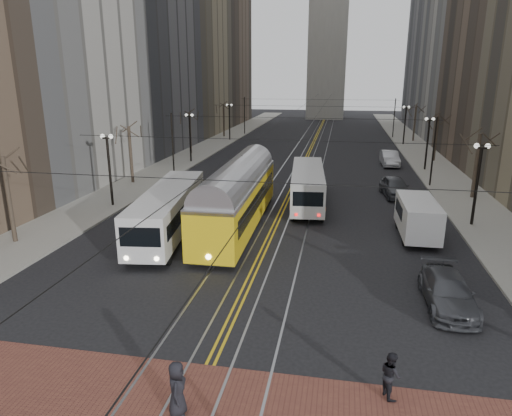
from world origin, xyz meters
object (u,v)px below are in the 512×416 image
at_px(sedan_parked, 448,291).
at_px(pedestrian_a, 177,389).
at_px(streetcar, 238,202).
at_px(rear_bus, 307,187).
at_px(cargo_van, 417,219).
at_px(sedan_silver, 390,158).
at_px(transit_bus, 169,213).
at_px(sedan_grey, 395,187).
at_px(pedestrian_c, 391,375).

bearing_deg(sedan_parked, pedestrian_a, -138.04).
bearing_deg(streetcar, sedan_parked, -38.97).
height_order(rear_bus, sedan_parked, rear_bus).
xyz_separation_m(cargo_van, sedan_silver, (0.59, 25.55, -0.40)).
relative_size(transit_bus, sedan_parked, 2.42).
distance_m(transit_bus, streetcar, 4.81).
bearing_deg(sedan_grey, sedan_silver, 78.87).
distance_m(sedan_grey, pedestrian_c, 27.25).
bearing_deg(sedan_grey, rear_bus, -158.86).
bearing_deg(transit_bus, pedestrian_c, -54.14).
xyz_separation_m(transit_bus, rear_bus, (8.45, 9.20, -0.06)).
bearing_deg(pedestrian_c, rear_bus, -10.61).
height_order(rear_bus, pedestrian_c, rear_bus).
bearing_deg(pedestrian_a, sedan_silver, -23.63).
relative_size(sedan_grey, sedan_silver, 0.97).
relative_size(sedan_silver, pedestrian_a, 2.86).
distance_m(transit_bus, sedan_grey, 20.67).
bearing_deg(sedan_grey, sedan_parked, -96.84).
xyz_separation_m(sedan_silver, pedestrian_c, (-3.73, -41.84, -0.04)).
bearing_deg(sedan_silver, transit_bus, -123.70).
distance_m(cargo_van, sedan_silver, 25.56).
bearing_deg(pedestrian_c, transit_bus, 21.45).
xyz_separation_m(streetcar, sedan_silver, (12.56, 25.60, -0.97)).
height_order(rear_bus, pedestrian_a, rear_bus).
relative_size(streetcar, sedan_grey, 3.07).
height_order(cargo_van, pedestrian_c, cargo_van).
distance_m(sedan_grey, sedan_silver, 14.77).
bearing_deg(cargo_van, sedan_grey, 90.72).
height_order(cargo_van, sedan_grey, cargo_van).
bearing_deg(pedestrian_a, rear_bus, -15.13).
xyz_separation_m(transit_bus, cargo_van, (16.12, 2.46, -0.28)).
xyz_separation_m(cargo_van, pedestrian_a, (-9.75, -18.38, -0.34)).
xyz_separation_m(transit_bus, pedestrian_c, (12.98, -13.83, -0.72)).
bearing_deg(sedan_silver, sedan_grey, -96.29).
bearing_deg(sedan_silver, pedestrian_c, -97.99).
height_order(sedan_grey, pedestrian_c, sedan_grey).
bearing_deg(streetcar, rear_bus, 56.68).
relative_size(transit_bus, rear_bus, 1.08).
xyz_separation_m(pedestrian_a, pedestrian_c, (6.61, 2.08, -0.10)).
distance_m(rear_bus, sedan_parked, 17.92).
xyz_separation_m(sedan_parked, pedestrian_a, (-9.78, -8.95, 0.18)).
relative_size(cargo_van, sedan_silver, 1.09).
bearing_deg(sedan_silver, pedestrian_a, -106.15).
height_order(cargo_van, sedan_parked, cargo_van).
bearing_deg(sedan_parked, streetcar, 141.49).
relative_size(streetcar, sedan_silver, 2.97).
bearing_deg(rear_bus, sedan_silver, 61.65).
relative_size(cargo_van, sedan_grey, 1.13).
relative_size(rear_bus, sedan_parked, 2.23).
xyz_separation_m(transit_bus, sedan_silver, (16.70, 28.02, -0.69)).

